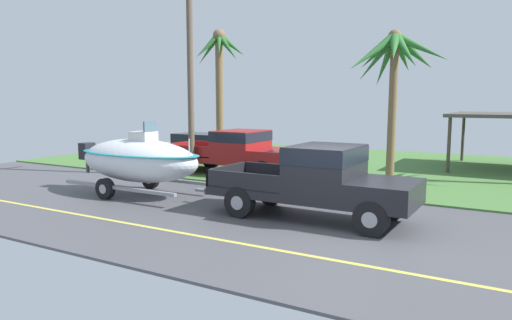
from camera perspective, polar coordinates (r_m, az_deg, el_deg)
name	(u,v)px	position (r m, az deg, el deg)	size (l,w,h in m)	color
ground	(411,180)	(19.09, 18.11, -2.27)	(36.00, 22.00, 0.11)	#4C4C51
pickup_truck_towing	(324,179)	(12.07, 8.15, -2.27)	(5.48, 2.02, 1.89)	black
boat_on_trailer	(138,160)	(15.55, -13.95, 0.02)	(5.73, 2.23, 2.37)	gray
parked_pickup_background	(240,150)	(19.13, -1.88, 1.21)	(5.90, 2.17, 1.81)	maroon
parked_sedan_far	(204,148)	(23.45, -6.28, 1.44)	(4.47, 1.83, 1.38)	beige
palm_tree_near_left	(220,65)	(25.49, -4.37, 11.31)	(2.89, 3.02, 6.68)	brown
palm_tree_mid	(395,62)	(16.79, 16.33, 11.20)	(3.27, 3.25, 5.34)	brown
utility_pole	(190,59)	(18.93, -7.91, 11.96)	(0.24, 1.80, 8.90)	brown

